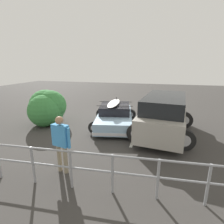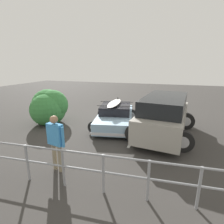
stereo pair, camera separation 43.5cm
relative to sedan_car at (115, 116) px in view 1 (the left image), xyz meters
name	(u,v)px [view 1 (the left image)]	position (x,y,z in m)	size (l,w,h in m)	color
ground_plane	(115,121)	(0.15, -0.71, -0.59)	(44.00, 44.00, 0.02)	#383533
parking_stripe	(138,128)	(-1.29, 0.04, -0.57)	(4.86, 0.12, 0.00)	silver
sedan_car	(115,116)	(0.00, 0.00, 0.00)	(2.91, 4.34, 1.46)	#8CADC6
suv_car	(164,115)	(-2.58, 0.60, 0.42)	(3.11, 4.92, 1.91)	#9E998E
person_bystander	(61,140)	(0.53, 4.68, 0.53)	(0.71, 0.31, 1.85)	gray
railing_fence	(91,166)	(-0.66, 5.24, 0.15)	(8.09, 0.64, 1.13)	gray
bush_near_left	(47,108)	(3.80, 0.70, 0.36)	(2.14, 2.30, 2.03)	brown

